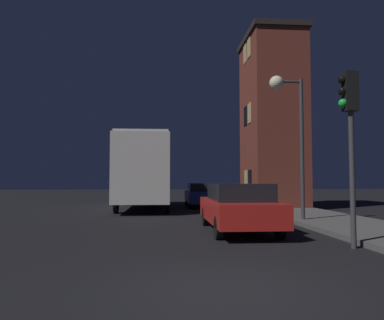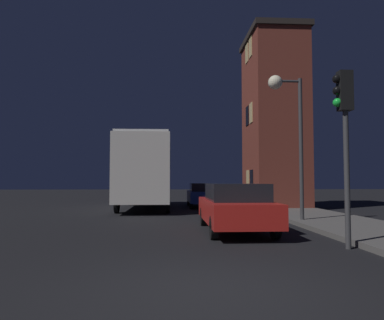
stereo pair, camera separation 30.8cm
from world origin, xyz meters
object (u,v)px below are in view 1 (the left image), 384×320
(streetlamp, at_px, (287,110))
(car_near_lane, at_px, (238,206))
(traffic_light, at_px, (350,120))
(bus, at_px, (145,168))
(car_mid_lane, at_px, (203,194))

(streetlamp, distance_m, car_near_lane, 4.41)
(traffic_light, height_order, bus, traffic_light)
(traffic_light, relative_size, car_mid_lane, 0.96)
(bus, height_order, car_mid_lane, bus)
(streetlamp, xyz_separation_m, car_near_lane, (-2.21, -1.95, -3.28))
(bus, bearing_deg, traffic_light, -67.30)
(bus, relative_size, car_near_lane, 1.95)
(bus, height_order, car_near_lane, bus)
(streetlamp, xyz_separation_m, car_mid_lane, (-2.15, 8.43, -3.31))
(streetlamp, bearing_deg, bus, 125.80)
(streetlamp, height_order, bus, streetlamp)
(streetlamp, relative_size, bus, 0.57)
(streetlamp, bearing_deg, car_mid_lane, 104.31)
(car_near_lane, bearing_deg, streetlamp, 41.47)
(bus, relative_size, car_mid_lane, 2.20)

